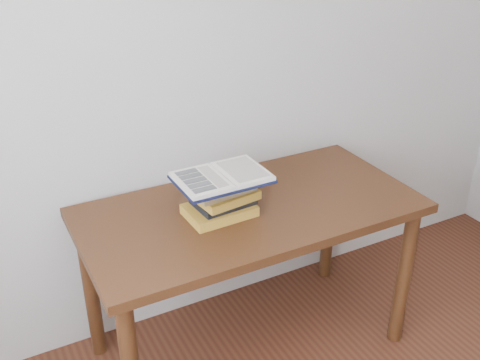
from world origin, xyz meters
TOP-DOWN VIEW (x-y plane):
  - desk at (0.01, 1.38)m, footprint 1.32×0.66m
  - book_stack at (-0.11, 1.39)m, footprint 0.27×0.20m
  - open_book at (-0.12, 1.36)m, footprint 0.33×0.23m

SIDE VIEW (x-z plane):
  - desk at x=0.01m, z-range 0.25..0.96m
  - book_stack at x=-0.11m, z-range 0.70..0.85m
  - open_book at x=-0.12m, z-range 0.86..0.88m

